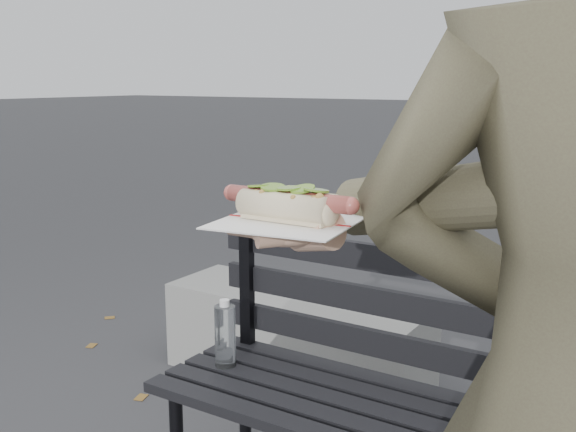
% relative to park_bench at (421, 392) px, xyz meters
% --- Properties ---
extents(park_bench, '(1.50, 0.44, 0.88)m').
position_rel_park_bench_xyz_m(park_bench, '(0.00, 0.00, 0.00)').
color(park_bench, black).
rests_on(park_bench, ground).
extents(concrete_block, '(1.20, 0.40, 0.40)m').
position_rel_park_bench_xyz_m(concrete_block, '(-0.91, 0.85, -0.32)').
color(concrete_block, slate).
rests_on(concrete_block, ground).
extents(held_hotdog, '(0.64, 0.30, 0.20)m').
position_rel_park_bench_xyz_m(held_hotdog, '(0.28, -0.73, 0.66)').
color(held_hotdog, '#473F2F').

